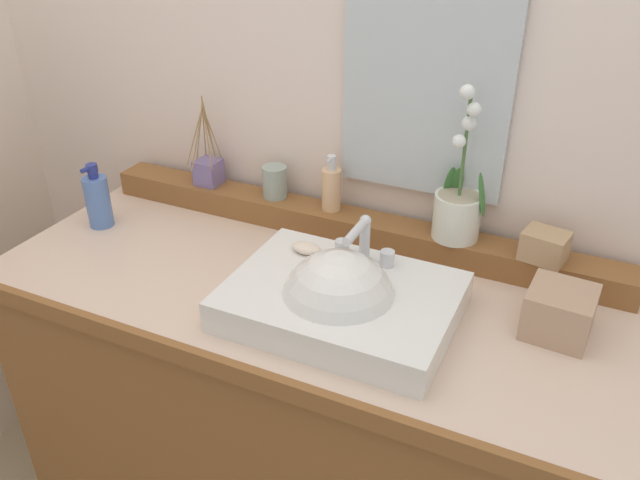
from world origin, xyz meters
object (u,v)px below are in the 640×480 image
at_px(reed_diffuser, 208,170).
at_px(lotion_bottle, 98,200).
at_px(potted_plant, 458,206).
at_px(trinket_box, 545,246).
at_px(tumbler_cup, 275,182).
at_px(soap_bar, 306,248).
at_px(tissue_box, 559,312).
at_px(sink_basin, 340,304).
at_px(soap_dispenser, 331,188).

xyz_separation_m(reed_diffuser, lotion_bottle, (-0.20, -0.23, -0.03)).
relative_size(potted_plant, trinket_box, 3.95).
bearing_deg(trinket_box, lotion_bottle, -158.72).
height_order(tumbler_cup, reed_diffuser, reed_diffuser).
relative_size(potted_plant, reed_diffuser, 1.49).
height_order(soap_bar, reed_diffuser, reed_diffuser).
xyz_separation_m(soap_bar, reed_diffuser, (-0.42, 0.23, 0.02)).
bearing_deg(soap_bar, trinket_box, 22.99).
bearing_deg(tissue_box, sink_basin, -161.24).
bearing_deg(lotion_bottle, sink_basin, -8.34).
bearing_deg(tumbler_cup, lotion_bottle, -150.20).
xyz_separation_m(tumbler_cup, tissue_box, (0.77, -0.20, -0.06)).
xyz_separation_m(soap_bar, tissue_box, (0.56, 0.04, -0.03)).
height_order(potted_plant, tissue_box, potted_plant).
xyz_separation_m(sink_basin, tissue_box, (0.43, 0.14, 0.02)).
relative_size(potted_plant, tissue_box, 2.91).
height_order(potted_plant, trinket_box, potted_plant).
relative_size(potted_plant, lotion_bottle, 2.13).
bearing_deg(sink_basin, tumbler_cup, 134.89).
height_order(sink_basin, reed_diffuser, reed_diffuser).
xyz_separation_m(lotion_bottle, tissue_box, (1.18, 0.03, -0.02)).
relative_size(reed_diffuser, trinket_box, 2.64).
xyz_separation_m(soap_dispenser, tumbler_cup, (-0.17, 0.00, -0.02)).
height_order(soap_bar, lotion_bottle, lotion_bottle).
height_order(reed_diffuser, trinket_box, reed_diffuser).
bearing_deg(tissue_box, lotion_bottle, -178.33).
bearing_deg(trinket_box, tissue_box, -59.19).
bearing_deg(tissue_box, reed_diffuser, 168.80).
relative_size(soap_dispenser, reed_diffuser, 0.59).
xyz_separation_m(sink_basin, soap_dispenser, (-0.18, 0.34, 0.09)).
height_order(sink_basin, soap_bar, sink_basin).
relative_size(soap_bar, potted_plant, 0.18).
bearing_deg(sink_basin, soap_dispenser, 117.18).
height_order(tumbler_cup, tissue_box, tumbler_cup).
distance_m(soap_dispenser, reed_diffuser, 0.38).
height_order(soap_dispenser, tissue_box, soap_dispenser).
height_order(soap_dispenser, reed_diffuser, reed_diffuser).
distance_m(sink_basin, trinket_box, 0.49).
relative_size(sink_basin, trinket_box, 4.99).
bearing_deg(tissue_box, soap_dispenser, 161.86).
distance_m(sink_basin, lotion_bottle, 0.76).
bearing_deg(potted_plant, reed_diffuser, 179.64).
bearing_deg(potted_plant, trinket_box, -4.64).
xyz_separation_m(tumbler_cup, trinket_box, (0.71, -0.03, -0.01)).
distance_m(tumbler_cup, lotion_bottle, 0.47).
xyz_separation_m(trinket_box, tissue_box, (0.06, -0.17, -0.05)).
bearing_deg(tumbler_cup, soap_bar, -48.31).
xyz_separation_m(soap_bar, tumbler_cup, (-0.21, 0.24, 0.03)).
bearing_deg(soap_bar, sink_basin, -39.10).
relative_size(sink_basin, potted_plant, 1.26).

